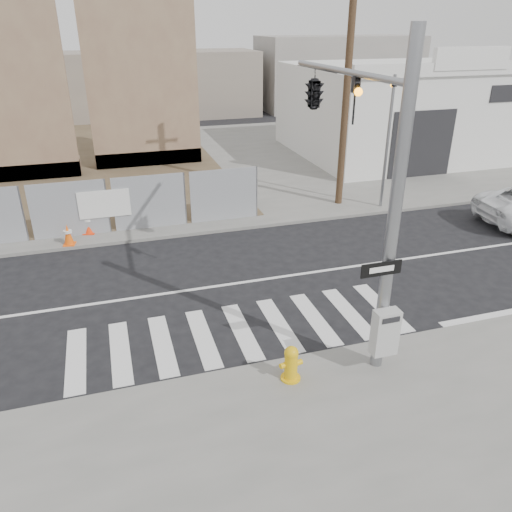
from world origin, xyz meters
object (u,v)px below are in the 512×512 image
object	(u,v)px
fire_hydrant	(291,363)
traffic_cone_d	(88,223)
signal_pole	(337,132)
traffic_cone_c	(68,235)
auto_shop	(404,109)

from	to	relation	value
fire_hydrant	traffic_cone_d	bearing A→B (deg)	98.86
signal_pole	traffic_cone_c	xyz separation A→B (m)	(-6.81, 6.27, -4.30)
signal_pole	fire_hydrant	size ratio (longest dim) A/B	8.51
traffic_cone_c	traffic_cone_d	world-z (taller)	traffic_cone_d
fire_hydrant	traffic_cone_c	world-z (taller)	fire_hydrant
signal_pole	fire_hydrant	world-z (taller)	signal_pole
signal_pole	traffic_cone_d	size ratio (longest dim) A/B	8.75
traffic_cone_c	traffic_cone_d	bearing A→B (deg)	53.04
signal_pole	auto_shop	size ratio (longest dim) A/B	0.58
fire_hydrant	traffic_cone_d	size ratio (longest dim) A/B	1.03
auto_shop	traffic_cone_d	distance (m)	19.43
fire_hydrant	traffic_cone_d	xyz separation A→B (m)	(-4.12, 9.83, -0.02)
fire_hydrant	traffic_cone_c	size ratio (longest dim) A/B	1.10
auto_shop	traffic_cone_d	xyz separation A→B (m)	(-17.65, -7.87, -2.03)
auto_shop	fire_hydrant	distance (m)	22.37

